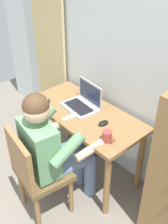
# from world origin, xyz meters

# --- Properties ---
(wall_back) EXTENTS (4.80, 0.05, 2.50)m
(wall_back) POSITION_xyz_m (0.00, 2.20, 1.25)
(wall_back) COLOR silver
(wall_back) RESTS_ON ground_plane
(curtain_panel) EXTENTS (0.54, 0.03, 2.25)m
(curtain_panel) POSITION_xyz_m (-1.38, 2.13, 1.13)
(curtain_panel) COLOR #CCB77A
(curtain_panel) RESTS_ON ground_plane
(desk) EXTENTS (1.17, 0.56, 0.73)m
(desk) POSITION_xyz_m (-0.47, 1.85, 0.62)
(desk) COLOR olive
(desk) RESTS_ON ground_plane
(chair) EXTENTS (0.47, 0.46, 0.89)m
(chair) POSITION_xyz_m (-0.36, 1.20, 0.50)
(chair) COLOR brown
(chair) RESTS_ON ground_plane
(person_seated) EXTENTS (0.58, 0.62, 1.21)m
(person_seated) POSITION_xyz_m (-0.34, 1.38, 0.69)
(person_seated) COLOR #6B84AD
(person_seated) RESTS_ON ground_plane
(laptop) EXTENTS (0.36, 0.28, 0.24)m
(laptop) POSITION_xyz_m (-0.56, 1.90, 0.79)
(laptop) COLOR #B7BABF
(laptop) RESTS_ON desk
(computer_mouse) EXTENTS (0.07, 0.11, 0.03)m
(computer_mouse) POSITION_xyz_m (-0.23, 1.84, 0.75)
(computer_mouse) COLOR black
(computer_mouse) RESTS_ON desk
(desk_clock) EXTENTS (0.09, 0.09, 0.03)m
(desk_clock) POSITION_xyz_m (-0.87, 1.68, 0.75)
(desk_clock) COLOR black
(desk_clock) RESTS_ON desk
(coffee_mug) EXTENTS (0.12, 0.08, 0.09)m
(coffee_mug) POSITION_xyz_m (-0.05, 1.71, 0.78)
(coffee_mug) COLOR #9E3D38
(coffee_mug) RESTS_ON desk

